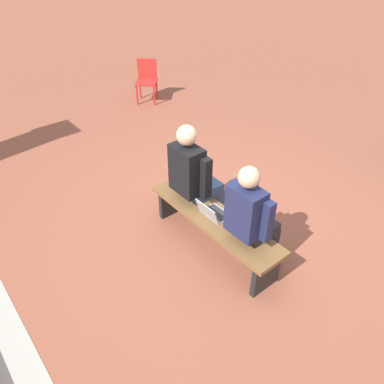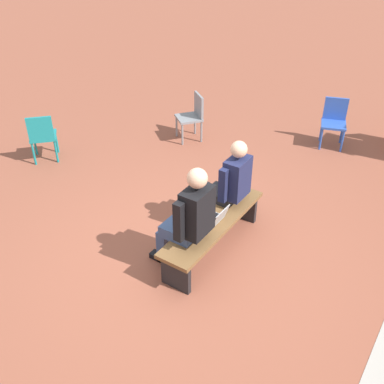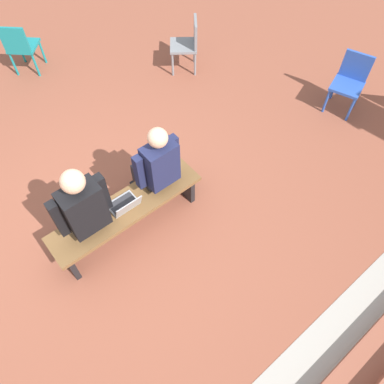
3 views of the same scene
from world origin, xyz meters
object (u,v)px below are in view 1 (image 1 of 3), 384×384
Objects in this scene: person_adult at (195,175)px; laptop at (213,213)px; person_student at (252,217)px; bench at (214,223)px; plastic_chair_near_bench_right at (147,78)px.

laptop is at bearing 168.88° from person_adult.
bench is at bearing 8.05° from person_student.
bench is 1.28× the size of person_adult.
plastic_chair_near_bench_right reaches higher than laptop.
laptop is 4.61m from plastic_chair_near_bench_right.
person_student reaches higher than bench.
person_student is 5.04m from plastic_chair_near_bench_right.
plastic_chair_near_bench_right is (4.69, -1.82, -0.23)m from person_student.
plastic_chair_near_bench_right reaches higher than bench.
person_student reaches higher than laptop.
person_student is at bearing 179.76° from person_adult.
laptop is at bearing 155.72° from plastic_chair_near_bench_right.
laptop is 0.38× the size of plastic_chair_near_bench_right.
person_adult is 4.20m from plastic_chair_near_bench_right.
person_student is 0.91m from person_adult.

